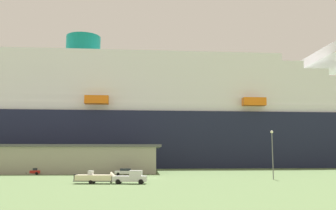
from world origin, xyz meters
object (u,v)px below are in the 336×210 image
object	(u,v)px
cruise_ship	(171,122)
parked_car_red_hatchback	(34,171)
street_lamp	(273,148)
pickup_truck	(132,177)
small_boat_on_trailer	(100,178)
parked_car_silver_sedan	(125,172)

from	to	relation	value
cruise_ship	parked_car_red_hatchback	size ratio (longest dim) A/B	64.80
street_lamp	pickup_truck	bearing A→B (deg)	-157.44
pickup_truck	parked_car_red_hatchback	bearing A→B (deg)	132.72
small_boat_on_trailer	parked_car_red_hatchback	size ratio (longest dim) A/B	1.93
street_lamp	parked_car_silver_sedan	bearing A→B (deg)	154.20
cruise_ship	pickup_truck	size ratio (longest dim) A/B	49.63
cruise_ship	street_lamp	xyz separation A→B (m)	(19.65, -73.91, -11.38)
cruise_ship	street_lamp	world-z (taller)	cruise_ship
street_lamp	parked_car_silver_sedan	world-z (taller)	street_lamp
parked_car_silver_sedan	small_boat_on_trailer	bearing A→B (deg)	-93.03
pickup_truck	parked_car_silver_sedan	bearing A→B (deg)	98.96
cruise_ship	street_lamp	distance (m)	77.32
pickup_truck	street_lamp	size ratio (longest dim) A/B	0.60
small_boat_on_trailer	street_lamp	world-z (taller)	street_lamp
pickup_truck	parked_car_red_hatchback	distance (m)	39.15
pickup_truck	street_lamp	distance (m)	29.28
small_boat_on_trailer	street_lamp	distance (m)	34.25
pickup_truck	parked_car_red_hatchback	world-z (taller)	pickup_truck
small_boat_on_trailer	parked_car_red_hatchback	world-z (taller)	small_boat_on_trailer
small_boat_on_trailer	parked_car_silver_sedan	distance (m)	25.73
cruise_ship	parked_car_red_hatchback	xyz separation A→B (m)	(-33.55, -56.22, -16.60)
cruise_ship	street_lamp	bearing A→B (deg)	-75.11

